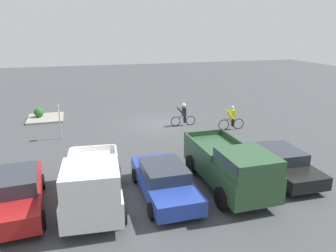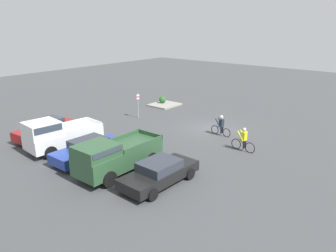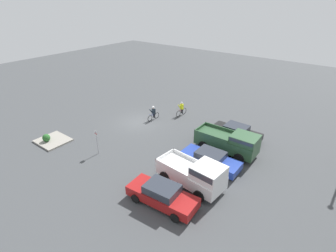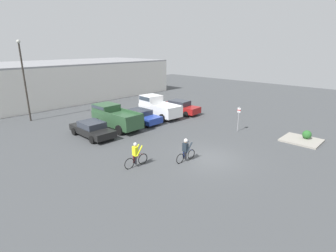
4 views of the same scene
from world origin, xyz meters
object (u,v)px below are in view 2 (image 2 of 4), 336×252
Objects in this scene: pickup_truck_1 at (57,134)px; sedan_2 at (47,129)px; cyclist_1 at (244,139)px; fire_lane_sign at (138,103)px; cyclist_0 at (221,125)px; pickup_truck_0 at (115,155)px; sedan_1 at (89,149)px; sedan_0 at (160,172)px; shrub at (163,100)px.

pickup_truck_1 reaches higher than sedan_2.
cyclist_1 is 11.09m from fire_lane_sign.
cyclist_0 is at bearing -32.36° from cyclist_1.
pickup_truck_0 reaches higher than cyclist_0.
pickup_truck_0 reaches higher than sedan_1.
sedan_0 is 12.86m from fire_lane_sign.
pickup_truck_1 is at bearing 98.68° from fire_lane_sign.
pickup_truck_1 reaches higher than cyclist_0.
pickup_truck_0 is 7.59× the size of shrub.
cyclist_0 is 8.25m from fire_lane_sign.
cyclist_0 is at bearing -96.99° from pickup_truck_0.
cyclist_1 is 14.25m from shrub.
sedan_0 is at bearing -174.99° from pickup_truck_1.
cyclist_0 is (-3.98, -9.30, 0.15)m from sedan_1.
fire_lane_sign reaches higher than cyclist_1.
pickup_truck_0 is 2.96× the size of cyclist_1.
pickup_truck_0 is 2.34× the size of fire_lane_sign.
sedan_1 is 15.14m from shrub.
cyclist_0 is 3.33m from cyclist_1.
pickup_truck_0 is 5.64m from pickup_truck_1.
shrub is (0.32, -13.51, -0.24)m from sedan_2.
sedan_1 is at bearing 116.06° from fire_lane_sign.
pickup_truck_0 is 1.09× the size of sedan_2.
sedan_0 is 6.69× the size of shrub.
cyclist_1 is at bearing -117.03° from pickup_truck_0.
fire_lane_sign is (7.02, -8.94, 0.26)m from pickup_truck_0.
pickup_truck_1 is at bearing 5.01° from sedan_0.
pickup_truck_0 is at bearing 62.97° from cyclist_1.
fire_lane_sign is at bearing -99.59° from sedan_2.
pickup_truck_1 is at bearing 54.89° from cyclist_0.
sedan_0 is 8.48m from pickup_truck_1.
sedan_0 is 2.91m from pickup_truck_0.
shrub is (3.08, -14.34, -0.65)m from pickup_truck_1.
pickup_truck_0 is 9.69m from cyclist_0.
fire_lane_sign is at bearing -51.85° from pickup_truck_0.
fire_lane_sign reaches higher than pickup_truck_1.
sedan_1 is at bearing 47.87° from cyclist_1.
pickup_truck_1 is at bearing 0.87° from pickup_truck_0.
sedan_0 is at bearing 139.85° from fire_lane_sign.
pickup_truck_1 reaches higher than pickup_truck_0.
sedan_1 is 5.62m from sedan_2.
fire_lane_sign reaches higher than sedan_0.
pickup_truck_1 is 14.68m from shrub.
sedan_2 reaches higher than sedan_1.
pickup_truck_1 is (8.44, 0.74, 0.47)m from sedan_0.
pickup_truck_0 is 16.72m from shrub.
pickup_truck_1 is at bearing 102.12° from shrub.
sedan_0 is at bearing 179.54° from sedan_2.
pickup_truck_1 is 9.13m from fire_lane_sign.
cyclist_1 is at bearing 153.21° from shrub.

